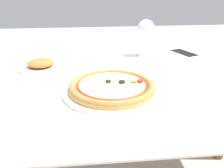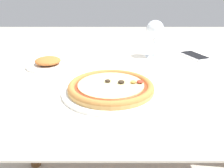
{
  "view_description": "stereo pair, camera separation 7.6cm",
  "coord_description": "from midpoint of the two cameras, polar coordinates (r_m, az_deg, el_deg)",
  "views": [
    {
      "loc": [
        -0.21,
        -0.85,
        1.05
      ],
      "look_at": [
        -0.14,
        -0.15,
        0.75
      ],
      "focal_mm": 40.0,
      "sensor_mm": 36.0,
      "label": 1
    },
    {
      "loc": [
        -0.13,
        -0.85,
        1.05
      ],
      "look_at": [
        -0.14,
        -0.15,
        0.75
      ],
      "focal_mm": 40.0,
      "sensor_mm": 36.0,
      "label": 2
    }
  ],
  "objects": [
    {
      "name": "dining_table",
      "position": [
        0.96,
        10.48,
        -2.7
      ],
      "size": [
        1.41,
        0.93,
        0.72
      ],
      "color": "brown",
      "rests_on": "ground_plane"
    },
    {
      "name": "wine_glass_far_left",
      "position": [
        1.13,
        12.05,
        11.82
      ],
      "size": [
        0.08,
        0.08,
        0.16
      ],
      "color": "silver",
      "rests_on": "dining_table"
    },
    {
      "name": "side_plate",
      "position": [
        1.02,
        -12.1,
        4.69
      ],
      "size": [
        0.18,
        0.18,
        0.04
      ],
      "color": "white",
      "rests_on": "dining_table"
    },
    {
      "name": "pizza_plate",
      "position": [
        0.76,
        2.85,
        -0.97
      ],
      "size": [
        0.3,
        0.3,
        0.04
      ],
      "color": "white",
      "rests_on": "dining_table"
    },
    {
      "name": "cell_phone",
      "position": [
        1.2,
        20.35,
        5.98
      ],
      "size": [
        0.12,
        0.16,
        0.01
      ],
      "color": "white",
      "rests_on": "dining_table"
    }
  ]
}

